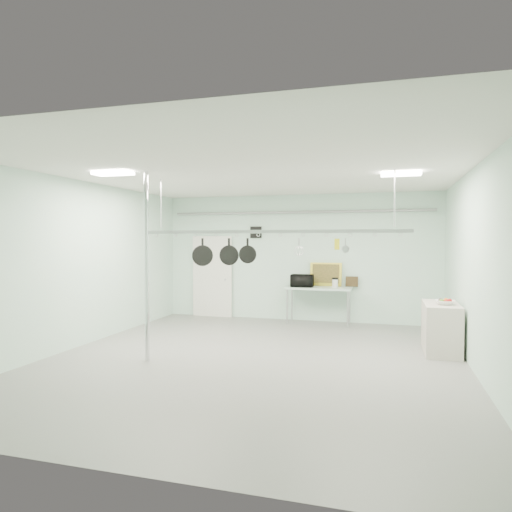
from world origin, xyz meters
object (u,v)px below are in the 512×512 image
(prep_table, at_px, (319,290))
(skillet_mid, at_px, (229,251))
(side_cabinet, at_px, (441,328))
(skillet_right, at_px, (248,251))
(microwave, at_px, (302,281))
(chrome_pole, at_px, (147,267))
(coffee_canister, at_px, (335,283))
(fruit_bowl, at_px, (445,302))
(pot_rack, at_px, (269,230))
(skillet_left, at_px, (203,252))

(prep_table, distance_m, skillet_mid, 3.64)
(side_cabinet, height_order, skillet_right, skillet_right)
(prep_table, relative_size, microwave, 2.97)
(chrome_pole, relative_size, prep_table, 2.00)
(coffee_canister, relative_size, fruit_bowl, 0.59)
(coffee_canister, distance_m, fruit_bowl, 3.23)
(fruit_bowl, relative_size, skillet_mid, 0.69)
(pot_rack, height_order, fruit_bowl, pot_rack)
(skillet_mid, bearing_deg, skillet_right, -3.42)
(prep_table, bearing_deg, skillet_mid, -109.21)
(prep_table, height_order, skillet_right, skillet_right)
(chrome_pole, xyz_separation_m, pot_rack, (1.90, 0.90, 0.63))
(chrome_pole, xyz_separation_m, prep_table, (2.30, 4.20, -0.77))
(side_cabinet, bearing_deg, coffee_canister, 134.24)
(fruit_bowl, xyz_separation_m, skillet_right, (-3.39, -0.94, 0.92))
(prep_table, relative_size, fruit_bowl, 4.82)
(fruit_bowl, bearing_deg, skillet_left, -167.50)
(pot_rack, distance_m, skillet_right, 0.54)
(microwave, relative_size, skillet_right, 1.21)
(chrome_pole, bearing_deg, pot_rack, 25.35)
(chrome_pole, height_order, prep_table, chrome_pole)
(chrome_pole, bearing_deg, skillet_right, 30.95)
(microwave, bearing_deg, pot_rack, 87.53)
(prep_table, bearing_deg, pot_rack, -96.91)
(prep_table, xyz_separation_m, fruit_bowl, (2.59, -2.36, 0.11))
(coffee_canister, bearing_deg, skillet_left, -121.81)
(fruit_bowl, xyz_separation_m, skillet_left, (-4.25, -0.94, 0.89))
(pot_rack, xyz_separation_m, microwave, (0.01, 3.21, -1.18))
(skillet_left, bearing_deg, chrome_pole, -153.23)
(coffee_canister, bearing_deg, skillet_right, -109.77)
(chrome_pole, xyz_separation_m, coffee_canister, (2.69, 4.22, -0.60))
(microwave, height_order, skillet_mid, skillet_mid)
(chrome_pole, bearing_deg, microwave, 65.13)
(side_cabinet, distance_m, coffee_canister, 3.14)
(chrome_pole, relative_size, coffee_canister, 16.46)
(skillet_left, xyz_separation_m, skillet_mid, (0.51, 0.00, 0.02))
(chrome_pole, relative_size, fruit_bowl, 9.64)
(skillet_right, bearing_deg, fruit_bowl, 14.29)
(pot_rack, distance_m, skillet_mid, 0.84)
(side_cabinet, distance_m, skillet_right, 3.80)
(skillet_mid, bearing_deg, fruit_bowl, 10.73)
(skillet_right, bearing_deg, chrome_pole, -150.32)
(side_cabinet, bearing_deg, fruit_bowl, -75.61)
(skillet_right, bearing_deg, skillet_left, 178.74)
(chrome_pole, xyz_separation_m, skillet_left, (0.64, 0.90, 0.23))
(chrome_pole, relative_size, skillet_right, 7.16)
(chrome_pole, xyz_separation_m, side_cabinet, (4.85, 2.00, -1.15))
(prep_table, height_order, pot_rack, pot_rack)
(chrome_pole, distance_m, skillet_mid, 1.48)
(side_cabinet, bearing_deg, skillet_mid, -163.44)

